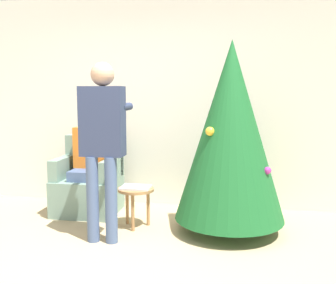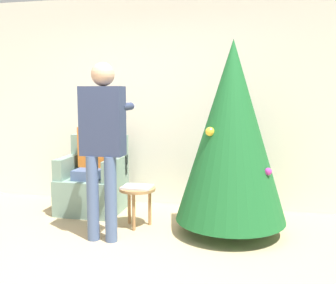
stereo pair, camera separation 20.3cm
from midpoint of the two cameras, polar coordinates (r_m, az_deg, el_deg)
ground_plane at (r=3.33m, az=-8.00°, el=-19.25°), size 14.00×14.00×0.00m
wall_back at (r=5.12m, az=0.69°, el=5.80°), size 8.00×0.06×2.70m
christmas_tree at (r=4.11m, az=10.63°, el=1.51°), size 1.15×1.15×2.01m
armchair at (r=5.01m, az=-9.64°, el=-6.04°), size 0.74×0.68×0.93m
person_seated at (r=4.92m, az=-9.83°, el=-2.14°), size 0.36×0.46×1.25m
person_standing at (r=3.90m, az=-8.00°, el=1.13°), size 0.44×0.57×1.77m
side_stool at (r=4.36m, az=-3.12°, el=-7.54°), size 0.40×0.40×0.44m
laptop at (r=4.34m, az=-3.13°, el=-6.52°), size 0.32×0.25×0.02m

